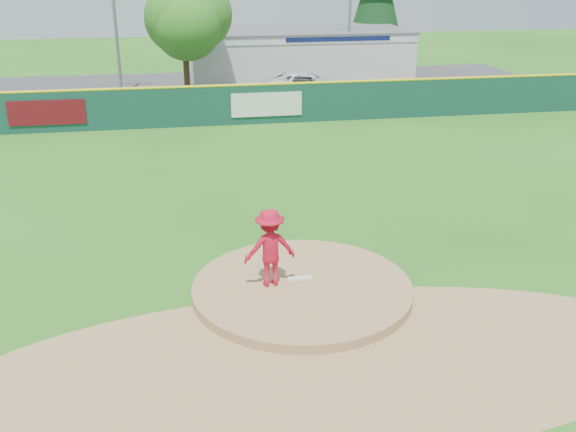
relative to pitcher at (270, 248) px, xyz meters
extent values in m
plane|color=#286B19|center=(0.78, -0.16, -1.24)|extent=(120.00, 120.00, 0.00)
cylinder|color=#9E774C|center=(0.78, -0.16, -1.24)|extent=(5.50, 5.50, 0.50)
cube|color=white|center=(0.78, 0.14, -0.97)|extent=(0.60, 0.15, 0.04)
cylinder|color=#9E774C|center=(0.78, -3.16, -1.24)|extent=(15.40, 15.40, 0.01)
cube|color=#38383A|center=(0.78, 26.84, -1.23)|extent=(44.00, 16.00, 0.02)
imported|color=red|center=(0.00, 0.00, 0.00)|extent=(1.35, 0.87, 1.98)
imported|color=silver|center=(5.95, 24.25, -0.47)|extent=(5.72, 3.31, 1.50)
cube|color=silver|center=(6.78, 31.84, 0.36)|extent=(15.00, 8.00, 3.20)
cube|color=white|center=(6.78, 27.82, 1.76)|extent=(15.00, 0.06, 0.55)
cube|color=#0F194C|center=(8.78, 27.78, 1.76)|extent=(7.00, 0.03, 0.28)
cube|color=#59595B|center=(6.78, 31.84, 2.01)|extent=(15.20, 8.20, 0.12)
cube|color=#610D15|center=(-8.11, 17.76, -0.24)|extent=(3.60, 0.04, 1.20)
cube|color=white|center=(2.53, 17.76, -0.24)|extent=(3.60, 0.04, 1.20)
cube|color=#123C33|center=(0.78, 17.84, -0.24)|extent=(40.00, 0.10, 2.00)
cylinder|color=yellow|center=(0.78, 17.84, 0.76)|extent=(40.00, 0.14, 0.14)
cylinder|color=#382314|center=(-1.22, 24.84, 0.06)|extent=(0.36, 0.36, 2.60)
sphere|color=#387F23|center=(-1.22, 24.84, 3.32)|extent=(5.60, 5.60, 5.60)
cylinder|color=#382314|center=(13.78, 35.84, -0.44)|extent=(0.40, 0.40, 1.60)
cylinder|color=gray|center=(-5.22, 26.84, 4.26)|extent=(0.20, 0.20, 11.00)
cylinder|color=gray|center=(9.78, 28.84, 3.76)|extent=(0.20, 0.20, 10.00)
camera|label=1|loc=(-2.07, -14.10, 6.52)|focal=40.00mm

